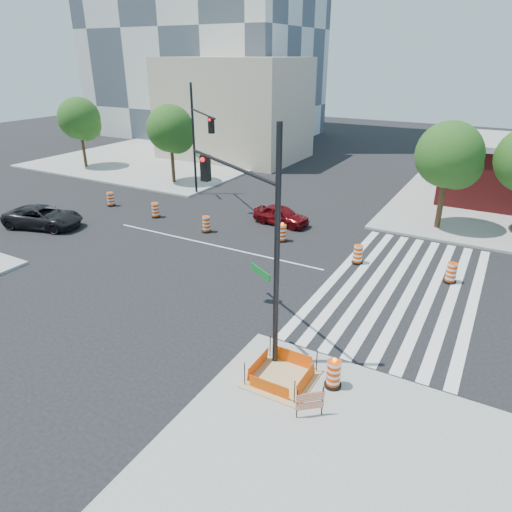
% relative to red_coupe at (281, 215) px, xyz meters
% --- Properties ---
extents(ground, '(120.00, 120.00, 0.00)m').
position_rel_red_coupe_xyz_m(ground, '(-1.97, -5.15, -0.64)').
color(ground, black).
rests_on(ground, ground).
extents(sidewalk_nw, '(22.00, 22.00, 0.15)m').
position_rel_red_coupe_xyz_m(sidewalk_nw, '(-19.97, 12.85, -0.56)').
color(sidewalk_nw, gray).
rests_on(sidewalk_nw, ground).
extents(crosswalk_east, '(6.75, 13.50, 0.01)m').
position_rel_red_coupe_xyz_m(crosswalk_east, '(8.98, -5.15, -0.63)').
color(crosswalk_east, silver).
rests_on(crosswalk_east, ground).
extents(lane_centerline, '(14.00, 0.12, 0.01)m').
position_rel_red_coupe_xyz_m(lane_centerline, '(-1.97, -5.15, -0.63)').
color(lane_centerline, silver).
rests_on(lane_centerline, ground).
extents(excavation_pit, '(2.20, 2.20, 0.90)m').
position_rel_red_coupe_xyz_m(excavation_pit, '(7.03, -14.15, -0.41)').
color(excavation_pit, tan).
rests_on(excavation_pit, ground).
extents(beige_midrise, '(14.00, 10.00, 10.00)m').
position_rel_red_coupe_xyz_m(beige_midrise, '(-13.97, 16.85, 4.36)').
color(beige_midrise, tan).
rests_on(beige_midrise, ground).
extents(red_coupe, '(3.83, 1.76, 1.27)m').
position_rel_red_coupe_xyz_m(red_coupe, '(0.00, 0.00, 0.00)').
color(red_coupe, '#5C070B').
rests_on(red_coupe, ground).
extents(dark_suv, '(5.41, 3.60, 1.38)m').
position_rel_red_coupe_xyz_m(dark_suv, '(-13.09, -7.94, 0.05)').
color(dark_suv, black).
rests_on(dark_suv, ground).
extents(signal_pole_se, '(5.52, 3.30, 8.32)m').
position_rel_red_coupe_xyz_m(signal_pole_se, '(4.91, -12.53, 4.46)').
color(signal_pole_se, black).
rests_on(signal_pole_se, ground).
extents(signal_pole_nw, '(4.85, 4.10, 8.21)m').
position_rel_red_coupe_xyz_m(signal_pole_nw, '(-7.78, 2.01, 4.40)').
color(signal_pole_nw, black).
rests_on(signal_pole_nw, ground).
extents(pit_drum, '(0.57, 0.57, 1.12)m').
position_rel_red_coupe_xyz_m(pit_drum, '(8.69, -13.65, -0.02)').
color(pit_drum, black).
rests_on(pit_drum, ground).
extents(barricade, '(0.71, 0.59, 1.04)m').
position_rel_red_coupe_xyz_m(barricade, '(8.55, -15.29, 0.09)').
color(barricade, '#E43D04').
rests_on(barricade, ground).
extents(tree_north_a, '(3.92, 3.92, 6.66)m').
position_rel_red_coupe_xyz_m(tree_north_a, '(-23.97, 5.29, 3.83)').
color(tree_north_a, '#382314').
rests_on(tree_north_a, ground).
extents(tree_north_b, '(3.86, 3.86, 6.56)m').
position_rel_red_coupe_xyz_m(tree_north_b, '(-12.65, 4.81, 3.77)').
color(tree_north_b, '#382314').
rests_on(tree_north_b, ground).
extents(tree_north_c, '(3.98, 3.95, 6.72)m').
position_rel_red_coupe_xyz_m(tree_north_c, '(9.11, 4.10, 3.88)').
color(tree_north_c, '#382314').
rests_on(tree_north_c, ground).
extents(median_drum_0, '(0.60, 0.60, 1.02)m').
position_rel_red_coupe_xyz_m(median_drum_0, '(-12.69, -2.55, -0.16)').
color(median_drum_0, black).
rests_on(median_drum_0, ground).
extents(median_drum_1, '(0.60, 0.60, 1.02)m').
position_rel_red_coupe_xyz_m(median_drum_1, '(-8.11, -2.93, -0.16)').
color(median_drum_1, black).
rests_on(median_drum_1, ground).
extents(median_drum_2, '(0.60, 0.60, 1.02)m').
position_rel_red_coupe_xyz_m(median_drum_2, '(-3.45, -3.56, -0.16)').
color(median_drum_2, black).
rests_on(median_drum_2, ground).
extents(median_drum_3, '(0.60, 0.60, 1.18)m').
position_rel_red_coupe_xyz_m(median_drum_3, '(1.36, -2.61, -0.15)').
color(median_drum_3, black).
rests_on(median_drum_3, ground).
extents(median_drum_4, '(0.60, 0.60, 1.02)m').
position_rel_red_coupe_xyz_m(median_drum_4, '(6.26, -3.48, -0.16)').
color(median_drum_4, black).
rests_on(median_drum_4, ground).
extents(median_drum_5, '(0.60, 0.60, 1.02)m').
position_rel_red_coupe_xyz_m(median_drum_5, '(10.92, -3.43, -0.16)').
color(median_drum_5, black).
rests_on(median_drum_5, ground).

